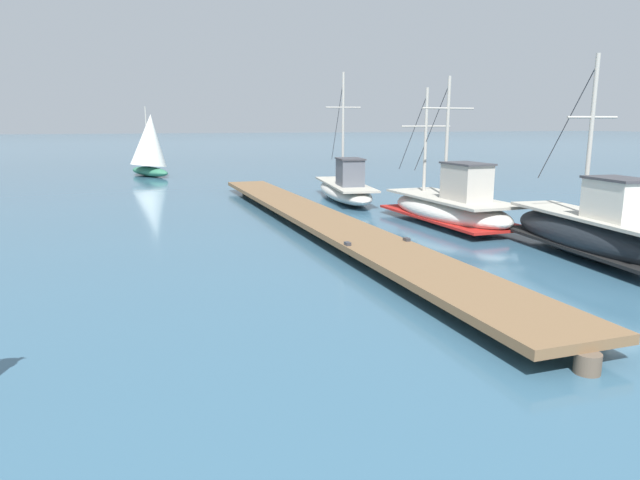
# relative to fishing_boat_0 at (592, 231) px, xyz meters

# --- Properties ---
(floating_dock) EXTENTS (2.26, 23.11, 0.53)m
(floating_dock) POSITION_rel_fishing_boat_0_xyz_m (-5.11, 6.12, -0.32)
(floating_dock) COLOR brown
(floating_dock) RESTS_ON ground
(fishing_boat_0) EXTENTS (2.30, 5.89, 5.02)m
(fishing_boat_0) POSITION_rel_fishing_boat_0_xyz_m (0.00, 0.00, 0.00)
(fishing_boat_0) COLOR black
(fishing_boat_0) RESTS_ON ground
(fishing_boat_1) EXTENTS (2.93, 7.29, 5.52)m
(fishing_boat_1) POSITION_rel_fishing_boat_0_xyz_m (-1.64, 12.16, -0.13)
(fishing_boat_1) COLOR silver
(fishing_boat_1) RESTS_ON ground
(fishing_boat_2) EXTENTS (2.20, 6.69, 4.87)m
(fishing_boat_2) POSITION_rel_fishing_boat_0_xyz_m (-0.62, 5.41, -0.07)
(fishing_boat_2) COLOR silver
(fishing_boat_2) RESTS_ON ground
(distant_sailboat) EXTENTS (3.21, 4.55, 4.39)m
(distant_sailboat) POSITION_rel_fishing_boat_0_xyz_m (-8.84, 27.17, 1.31)
(distant_sailboat) COLOR #337556
(distant_sailboat) RESTS_ON ground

